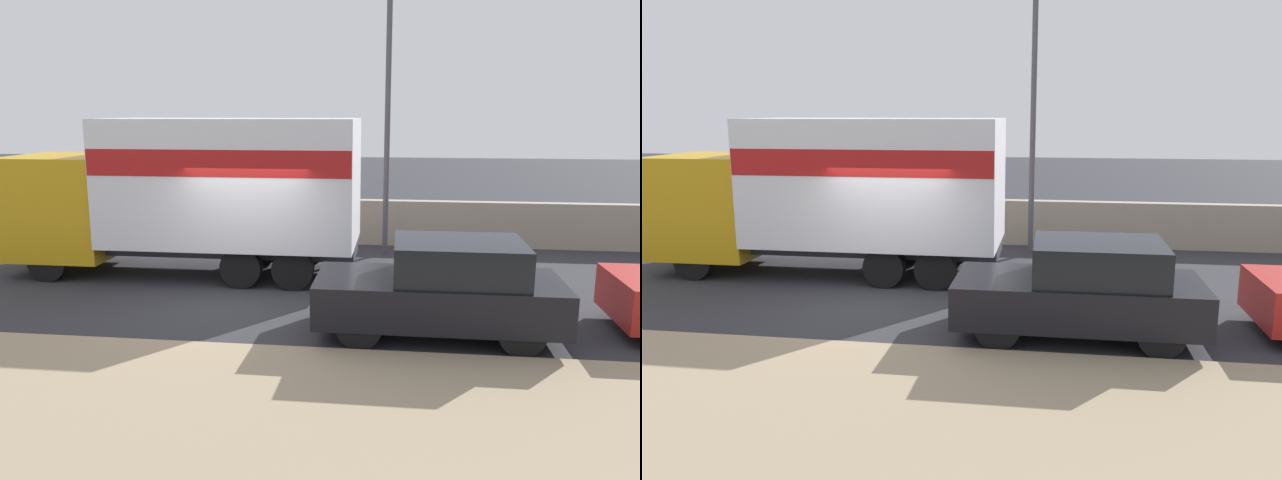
{
  "view_description": "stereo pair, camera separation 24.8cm",
  "coord_description": "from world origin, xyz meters",
  "views": [
    {
      "loc": [
        3.01,
        -11.14,
        3.58
      ],
      "look_at": [
        1.52,
        0.43,
        1.19
      ],
      "focal_mm": 35.0,
      "sensor_mm": 36.0,
      "label": 1
    },
    {
      "loc": [
        3.25,
        -11.11,
        3.58
      ],
      "look_at": [
        1.52,
        0.43,
        1.19
      ],
      "focal_mm": 35.0,
      "sensor_mm": 36.0,
      "label": 2
    }
  ],
  "objects": [
    {
      "name": "stone_wall_backdrop",
      "position": [
        0.0,
        5.85,
        0.61
      ],
      "size": [
        60.0,
        0.35,
        1.23
      ],
      "color": "#A39984",
      "rests_on": "ground_plane"
    },
    {
      "name": "car_hatchback",
      "position": [
        3.75,
        -1.25,
        0.78
      ],
      "size": [
        3.93,
        1.79,
        1.58
      ],
      "rotation": [
        0.0,
        0.0,
        3.14
      ],
      "color": "black",
      "rests_on": "ground_plane"
    },
    {
      "name": "dirt_shoulder_foreground",
      "position": [
        0.0,
        -5.53,
        0.02
      ],
      "size": [
        60.0,
        6.72,
        0.04
      ],
      "color": "#9E896B",
      "rests_on": "ground_plane"
    },
    {
      "name": "street_lamp",
      "position": [
        2.67,
        4.66,
        4.44
      ],
      "size": [
        0.56,
        0.28,
        7.76
      ],
      "color": "#4C4C51",
      "rests_on": "ground_plane"
    },
    {
      "name": "ground_plane",
      "position": [
        0.0,
        0.0,
        0.0
      ],
      "size": [
        80.0,
        80.0,
        0.0
      ],
      "primitive_type": "plane",
      "color": "#2D2D33"
    },
    {
      "name": "box_truck",
      "position": [
        -1.42,
        2.11,
        1.96
      ],
      "size": [
        7.72,
        2.58,
        3.45
      ],
      "rotation": [
        0.0,
        0.0,
        3.14
      ],
      "color": "gold",
      "rests_on": "ground_plane"
    }
  ]
}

